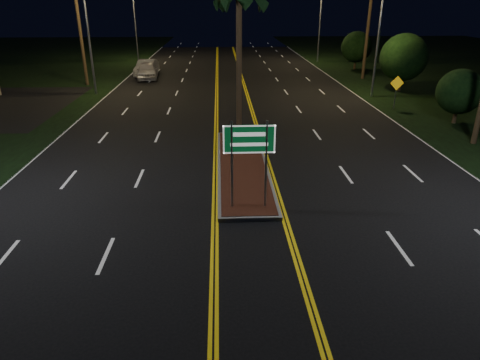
{
  "coord_description": "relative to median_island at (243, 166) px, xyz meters",
  "views": [
    {
      "loc": [
        -0.97,
        -11.14,
        7.13
      ],
      "look_at": [
        -0.39,
        1.14,
        1.9
      ],
      "focal_mm": 32.0,
      "sensor_mm": 36.0,
      "label": 1
    }
  ],
  "objects": [
    {
      "name": "ground",
      "position": [
        0.0,
        -7.0,
        -0.08
      ],
      "size": [
        120.0,
        120.0,
        0.0
      ],
      "primitive_type": "plane",
      "color": "black",
      "rests_on": "ground"
    },
    {
      "name": "median_island",
      "position": [
        0.0,
        0.0,
        0.0
      ],
      "size": [
        2.25,
        10.25,
        0.17
      ],
      "color": "gray",
      "rests_on": "ground"
    },
    {
      "name": "highway_sign",
      "position": [
        0.0,
        -4.2,
        2.32
      ],
      "size": [
        1.8,
        0.08,
        3.2
      ],
      "color": "gray",
      "rests_on": "ground"
    },
    {
      "name": "streetlight_left_mid",
      "position": [
        -10.61,
        17.0,
        5.57
      ],
      "size": [
        1.91,
        0.44,
        9.0
      ],
      "color": "gray",
      "rests_on": "ground"
    },
    {
      "name": "streetlight_left_far",
      "position": [
        -10.61,
        37.0,
        5.57
      ],
      "size": [
        1.91,
        0.44,
        9.0
      ],
      "color": "gray",
      "rests_on": "ground"
    },
    {
      "name": "streetlight_right_mid",
      "position": [
        10.61,
        15.0,
        5.57
      ],
      "size": [
        1.91,
        0.44,
        9.0
      ],
      "color": "gray",
      "rests_on": "ground"
    },
    {
      "name": "streetlight_right_far",
      "position": [
        10.61,
        35.0,
        5.57
      ],
      "size": [
        1.91,
        0.44,
        9.0
      ],
      "color": "gray",
      "rests_on": "ground"
    },
    {
      "name": "shrub_near",
      "position": [
        13.5,
        7.0,
        1.86
      ],
      "size": [
        2.7,
        2.7,
        3.3
      ],
      "color": "#382819",
      "rests_on": "ground"
    },
    {
      "name": "shrub_mid",
      "position": [
        14.0,
        17.0,
        2.64
      ],
      "size": [
        3.78,
        3.78,
        4.62
      ],
      "color": "#382819",
      "rests_on": "ground"
    },
    {
      "name": "shrub_far",
      "position": [
        13.8,
        29.0,
        2.25
      ],
      "size": [
        3.24,
        3.24,
        3.96
      ],
      "color": "#382819",
      "rests_on": "ground"
    },
    {
      "name": "car_near",
      "position": [
        -7.87,
        23.9,
        0.83
      ],
      "size": [
        2.94,
        5.7,
        1.82
      ],
      "primitive_type": "imported",
      "rotation": [
        0.0,
        0.0,
        0.11
      ],
      "color": "#B9B7BE",
      "rests_on": "ground"
    },
    {
      "name": "car_far",
      "position": [
        -8.22,
        25.79,
        0.81
      ],
      "size": [
        2.65,
        5.5,
        1.78
      ],
      "primitive_type": "imported",
      "rotation": [
        0.0,
        0.0,
        -0.07
      ],
      "color": "#ABADB5",
      "rests_on": "ground"
    },
    {
      "name": "warning_sign",
      "position": [
        11.12,
        10.7,
        1.39
      ],
      "size": [
        0.96,
        0.11,
        2.3
      ],
      "rotation": [
        0.0,
        0.0,
        0.09
      ],
      "color": "gray",
      "rests_on": "ground"
    }
  ]
}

